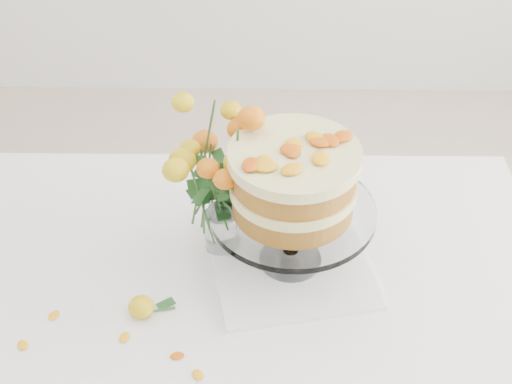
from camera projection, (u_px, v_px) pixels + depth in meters
table at (197, 325)px, 1.42m from camera, size 1.43×0.93×0.76m
napkin at (290, 262)px, 1.44m from camera, size 0.36×0.36×0.01m
cake_stand at (293, 187)px, 1.31m from camera, size 0.32×0.32×0.29m
rose_vase at (219, 166)px, 1.34m from camera, size 0.29×0.29×0.36m
loose_rose_near at (141, 307)px, 1.32m from camera, size 0.09×0.05×0.04m
stray_petal_a at (124, 337)px, 1.29m from camera, size 0.03×0.02×0.00m
stray_petal_b at (177, 356)px, 1.26m from camera, size 0.03×0.02×0.00m
stray_petal_c at (198, 375)px, 1.23m from camera, size 0.03×0.02×0.00m
stray_petal_d at (54, 315)px, 1.33m from camera, size 0.03×0.02×0.00m
stray_petal_e at (23, 345)px, 1.28m from camera, size 0.03×0.02×0.00m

